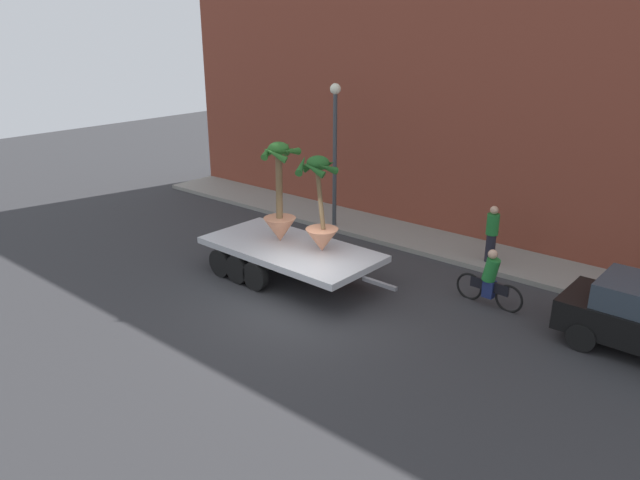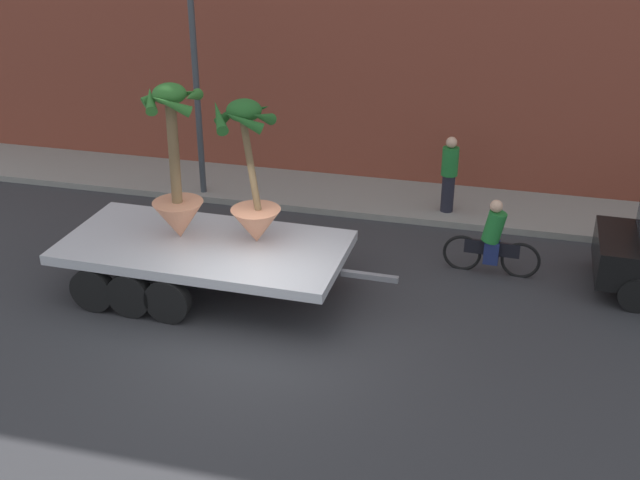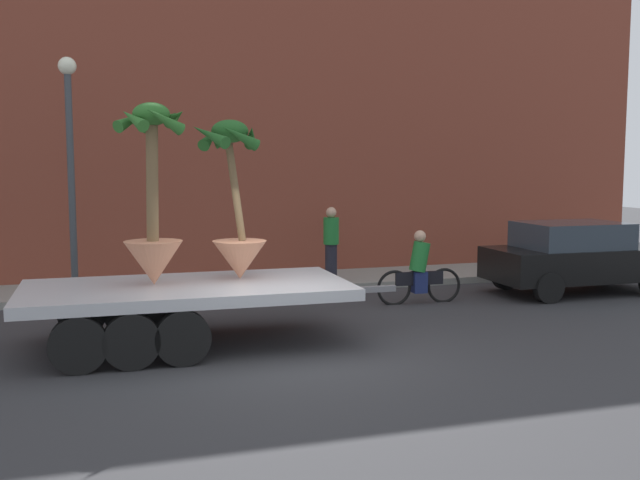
{
  "view_description": "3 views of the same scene",
  "coord_description": "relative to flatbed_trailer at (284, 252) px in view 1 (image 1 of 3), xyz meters",
  "views": [
    {
      "loc": [
        9.03,
        -10.08,
        6.77
      ],
      "look_at": [
        -0.44,
        1.27,
        1.35
      ],
      "focal_mm": 33.09,
      "sensor_mm": 36.0,
      "label": 1
    },
    {
      "loc": [
        3.75,
        -10.48,
        7.07
      ],
      "look_at": [
        0.75,
        1.1,
        1.31
      ],
      "focal_mm": 43.79,
      "sensor_mm": 36.0,
      "label": 2
    },
    {
      "loc": [
        -2.87,
        -10.33,
        2.91
      ],
      "look_at": [
        1.12,
        2.15,
        1.5
      ],
      "focal_mm": 40.98,
      "sensor_mm": 36.0,
      "label": 3
    }
  ],
  "objects": [
    {
      "name": "sidewalk",
      "position": [
        1.64,
        4.96,
        -0.68
      ],
      "size": [
        24.0,
        2.2,
        0.15
      ],
      "primitive_type": "cube",
      "color": "gray",
      "rests_on": "ground"
    },
    {
      "name": "building_facade",
      "position": [
        1.64,
        6.66,
        3.7
      ],
      "size": [
        24.0,
        1.2,
        8.92
      ],
      "primitive_type": "cube",
      "color": "brown",
      "rests_on": "ground"
    },
    {
      "name": "flatbed_trailer",
      "position": [
        0.0,
        0.0,
        0.0
      ],
      "size": [
        6.1,
        2.6,
        0.98
      ],
      "color": "#B7BABF",
      "rests_on": "ground"
    },
    {
      "name": "potted_palm_middle",
      "position": [
        -0.25,
        0.12,
        1.31
      ],
      "size": [
        1.14,
        1.15,
        2.83
      ],
      "color": "tan",
      "rests_on": "flatbed_trailer"
    },
    {
      "name": "cyclist",
      "position": [
        5.23,
        2.01,
        -0.09
      ],
      "size": [
        1.84,
        0.36,
        1.54
      ],
      "color": "black",
      "rests_on": "ground"
    },
    {
      "name": "ground_plane",
      "position": [
        1.64,
        -1.14,
        -0.76
      ],
      "size": [
        60.0,
        60.0,
        0.0
      ],
      "primitive_type": "plane",
      "color": "#2D2D30"
    },
    {
      "name": "pedestrian_near_gate",
      "position": [
        4.14,
        4.45,
        0.29
      ],
      "size": [
        0.36,
        0.36,
        1.71
      ],
      "color": "black",
      "rests_on": "sidewalk"
    },
    {
      "name": "street_lamp",
      "position": [
        -1.51,
        4.16,
        2.47
      ],
      "size": [
        0.36,
        0.36,
        4.83
      ],
      "color": "#383D42",
      "rests_on": "sidewalk"
    },
    {
      "name": "potted_palm_rear",
      "position": [
        1.09,
        0.27,
        1.28
      ],
      "size": [
        1.26,
        1.16,
        2.6
      ],
      "color": "tan",
      "rests_on": "flatbed_trailer"
    }
  ]
}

